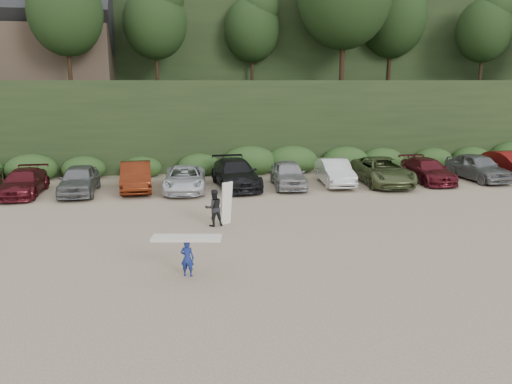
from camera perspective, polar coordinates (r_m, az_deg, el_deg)
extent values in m
plane|color=tan|center=(19.00, 2.17, -5.77)|extent=(120.00, 120.00, 0.00)
cube|color=black|center=(39.92, -4.34, 8.31)|extent=(80.00, 14.00, 6.00)
cube|color=black|center=(57.79, -6.18, 14.56)|extent=(90.00, 30.00, 16.00)
ellipsoid|color=black|center=(40.12, -4.54, 19.77)|extent=(66.00, 12.00, 10.00)
cube|color=#2B491E|center=(32.74, -3.98, 3.13)|extent=(46.20, 2.00, 1.20)
cube|color=brown|center=(42.49, -21.62, 14.50)|extent=(8.00, 6.00, 4.00)
imported|color=#52121A|center=(29.29, -25.02, 0.99)|extent=(1.90, 4.68, 1.36)
imported|color=slate|center=(28.45, -19.56, 1.33)|extent=(1.86, 4.56, 1.55)
imported|color=#5D200E|center=(28.55, -13.54, 1.75)|extent=(1.87, 4.77, 1.55)
imported|color=silver|center=(27.83, -8.17, 1.50)|extent=(2.56, 5.01, 1.35)
imported|color=black|center=(28.49, -2.35, 2.11)|extent=(2.62, 5.60, 1.58)
imported|color=#9D9DA1|center=(28.63, 3.70, 2.07)|extent=(2.15, 4.56, 1.51)
imported|color=silver|center=(29.57, 8.98, 2.26)|extent=(1.93, 4.63, 1.49)
imported|color=#536038|center=(30.32, 14.24, 2.34)|extent=(2.86, 5.71, 1.55)
imported|color=#57131D|center=(31.76, 18.99, 2.34)|extent=(2.01, 4.79, 1.38)
imported|color=slate|center=(33.48, 24.03, 2.63)|extent=(2.22, 4.85, 1.61)
imported|color=#63100E|center=(35.20, 27.12, 2.77)|extent=(1.98, 4.97, 1.61)
imported|color=navy|center=(15.80, -7.86, -7.50)|extent=(0.49, 0.40, 1.17)
cube|color=silver|center=(15.59, -7.93, -5.23)|extent=(2.22, 0.96, 0.09)
imported|color=black|center=(20.95, -4.85, -1.81)|extent=(0.88, 0.75, 1.57)
cube|color=silver|center=(21.08, -3.41, -1.29)|extent=(0.58, 0.51, 1.85)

